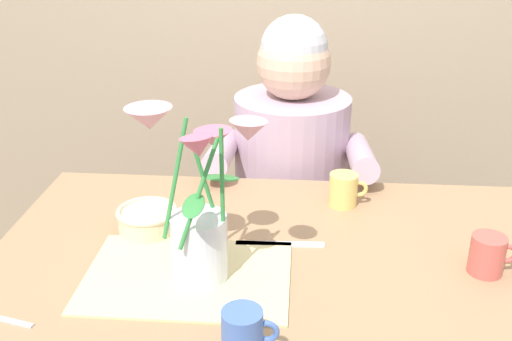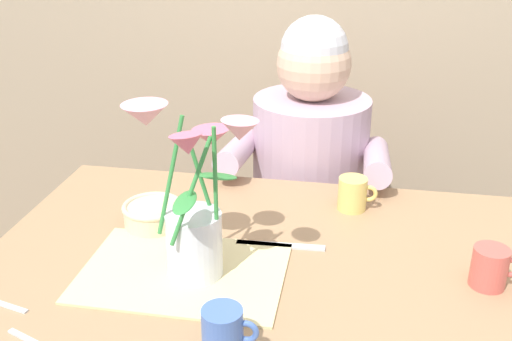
{
  "view_description": "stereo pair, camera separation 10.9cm",
  "coord_description": "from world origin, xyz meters",
  "views": [
    {
      "loc": [
        0.04,
        -1.04,
        1.41
      ],
      "look_at": [
        -0.04,
        0.05,
        0.92
      ],
      "focal_mm": 42.06,
      "sensor_mm": 36.0,
      "label": 1
    },
    {
      "loc": [
        0.15,
        -1.03,
        1.41
      ],
      "look_at": [
        -0.04,
        0.05,
        0.92
      ],
      "focal_mm": 42.06,
      "sensor_mm": 36.0,
      "label": 2
    }
  ],
  "objects": [
    {
      "name": "dining_table",
      "position": [
        0.0,
        0.0,
        0.64
      ],
      "size": [
        1.2,
        0.8,
        0.74
      ],
      "color": "#9E7A56",
      "rests_on": "ground_plane"
    },
    {
      "name": "flower_vase",
      "position": [
        -0.14,
        -0.07,
        0.89
      ],
      "size": [
        0.28,
        0.24,
        0.35
      ],
      "color": "silver",
      "rests_on": "dining_table"
    },
    {
      "name": "striped_placemat",
      "position": [
        -0.17,
        -0.07,
        0.74
      ],
      "size": [
        0.4,
        0.28,
        0.0
      ],
      "primitive_type": "cube",
      "color": "beige",
      "rests_on": "dining_table"
    },
    {
      "name": "seated_person",
      "position": [
        0.02,
        0.62,
        0.56
      ],
      "size": [
        0.45,
        0.47,
        1.14
      ],
      "rotation": [
        0.0,
        0.0,
        0.0
      ],
      "color": "#4C4C56",
      "rests_on": "ground_plane"
    },
    {
      "name": "ceramic_bowl",
      "position": [
        -0.29,
        0.1,
        0.77
      ],
      "size": [
        0.14,
        0.14,
        0.06
      ],
      "color": "beige",
      "rests_on": "dining_table"
    },
    {
      "name": "coffee_cup",
      "position": [
        -0.04,
        -0.28,
        0.78
      ],
      "size": [
        0.09,
        0.07,
        0.08
      ],
      "color": "#476BB7",
      "rests_on": "dining_table"
    },
    {
      "name": "tea_cup",
      "position": [
        0.42,
        -0.01,
        0.78
      ],
      "size": [
        0.09,
        0.07,
        0.08
      ],
      "color": "#CC564C",
      "rests_on": "dining_table"
    },
    {
      "name": "dinner_knife",
      "position": [
        0.01,
        0.06,
        0.74
      ],
      "size": [
        0.19,
        0.03,
        0.0
      ],
      "primitive_type": "cube",
      "rotation": [
        0.0,
        0.0,
        0.05
      ],
      "color": "silver",
      "rests_on": "dining_table"
    },
    {
      "name": "ceramic_mug",
      "position": [
        0.15,
        0.27,
        0.78
      ],
      "size": [
        0.09,
        0.07,
        0.08
      ],
      "color": "#E5C666",
      "rests_on": "dining_table"
    }
  ]
}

